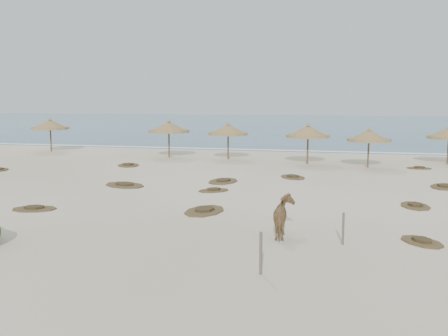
{
  "coord_description": "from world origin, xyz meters",
  "views": [
    {
      "loc": [
        6.14,
        -20.0,
        4.78
      ],
      "look_at": [
        0.26,
        5.0,
        1.19
      ],
      "focal_mm": 40.0,
      "sensor_mm": 36.0,
      "label": 1
    }
  ],
  "objects": [
    {
      "name": "scrub_2",
      "position": [
        -0.23,
        4.72,
        0.05
      ],
      "size": [
        1.98,
        1.87,
        0.16
      ],
      "rotation": [
        0.0,
        0.0,
        0.66
      ],
      "color": "brown",
      "rests_on": "ground"
    },
    {
      "name": "scrub_4",
      "position": [
        9.45,
        3.1,
        0.05
      ],
      "size": [
        1.47,
        2.03,
        0.16
      ],
      "rotation": [
        0.0,
        0.0,
        1.71
      ],
      "color": "brown",
      "rests_on": "ground"
    },
    {
      "name": "scrub_6",
      "position": [
        -8.64,
        12.9,
        0.05
      ],
      "size": [
        2.33,
        2.75,
        0.16
      ],
      "rotation": [
        0.0,
        0.0,
        1.98
      ],
      "color": "brown",
      "rests_on": "ground"
    },
    {
      "name": "fence_post_far",
      "position": [
        6.31,
        -3.6,
        0.54
      ],
      "size": [
        0.09,
        0.09,
        1.08
      ],
      "primitive_type": "cylinder",
      "rotation": [
        0.0,
        0.0,
        0.17
      ],
      "color": "brown",
      "rests_on": "ground"
    },
    {
      "name": "scrub_3",
      "position": [
        -0.41,
        7.65,
        0.05
      ],
      "size": [
        1.86,
        2.59,
        0.16
      ],
      "rotation": [
        0.0,
        0.0,
        1.44
      ],
      "color": "brown",
      "rests_on": "ground"
    },
    {
      "name": "scrub_11",
      "position": [
        -6.72,
        -1.29,
        0.05
      ],
      "size": [
        2.15,
        1.64,
        0.16
      ],
      "rotation": [
        0.0,
        0.0,
        0.22
      ],
      "color": "brown",
      "rests_on": "ground"
    },
    {
      "name": "horse",
      "position": [
        4.32,
        -3.14,
        0.72
      ],
      "size": [
        0.98,
        1.79,
        1.44
      ],
      "primitive_type": "imported",
      "rotation": [
        0.0,
        0.0,
        3.26
      ],
      "color": "olive",
      "rests_on": "ground"
    },
    {
      "name": "scrub_9",
      "position": [
        0.58,
        0.02,
        0.05
      ],
      "size": [
        1.91,
        2.58,
        0.16
      ],
      "rotation": [
        0.0,
        0.0,
        1.4
      ],
      "color": "brown",
      "rests_on": "ground"
    },
    {
      "name": "palapa_1",
      "position": [
        -7.52,
        18.48,
        2.42
      ],
      "size": [
        4.26,
        4.26,
        3.12
      ],
      "rotation": [
        0.0,
        0.0,
        -0.34
      ],
      "color": "brown",
      "rests_on": "ground"
    },
    {
      "name": "palapa_4",
      "position": [
        8.03,
        15.88,
        2.18
      ],
      "size": [
        3.54,
        3.54,
        2.81
      ],
      "rotation": [
        0.0,
        0.0,
        0.2
      ],
      "color": "brown",
      "rests_on": "ground"
    },
    {
      "name": "palapa_2",
      "position": [
        -2.55,
        18.37,
        2.29
      ],
      "size": [
        3.9,
        3.9,
        2.95
      ],
      "rotation": [
        0.0,
        0.0,
        -0.28
      ],
      "color": "brown",
      "rests_on": "ground"
    },
    {
      "name": "scrub_10",
      "position": [
        11.44,
        16.0,
        0.05
      ],
      "size": [
        1.72,
        1.17,
        0.16
      ],
      "rotation": [
        0.0,
        0.0,
        0.05
      ],
      "color": "brown",
      "rests_on": "ground"
    },
    {
      "name": "scrub_1",
      "position": [
        -5.41,
        5.15,
        0.05
      ],
      "size": [
        3.1,
        2.73,
        0.16
      ],
      "rotation": [
        0.0,
        0.0,
        2.65
      ],
      "color": "brown",
      "rests_on": "ground"
    },
    {
      "name": "ground",
      "position": [
        0.0,
        0.0,
        0.0
      ],
      "size": [
        160.0,
        160.0,
        0.0
      ],
      "primitive_type": "plane",
      "color": "beige",
      "rests_on": "ground"
    },
    {
      "name": "scrub_5",
      "position": [
        11.72,
        8.64,
        0.05
      ],
      "size": [
        2.07,
        2.6,
        0.16
      ],
      "rotation": [
        0.0,
        0.0,
        1.28
      ],
      "color": "brown",
      "rests_on": "ground"
    },
    {
      "name": "palapa_0",
      "position": [
        -19.47,
        20.3,
        2.4
      ],
      "size": [
        3.32,
        3.32,
        3.09
      ],
      "rotation": [
        0.0,
        0.0,
        -0.01
      ],
      "color": "brown",
      "rests_on": "ground"
    },
    {
      "name": "scrub_7",
      "position": [
        3.36,
        10.09,
        0.05
      ],
      "size": [
        2.17,
        2.45,
        0.16
      ],
      "rotation": [
        0.0,
        0.0,
        2.08
      ],
      "color": "brown",
      "rests_on": "ground"
    },
    {
      "name": "ocean",
      "position": [
        0.0,
        75.0,
        0.0
      ],
      "size": [
        200.0,
        100.0,
        0.01
      ],
      "primitive_type": "cube",
      "color": "#295E7B",
      "rests_on": "ground"
    },
    {
      "name": "fence_post_near",
      "position": [
        4.11,
        -6.99,
        0.59
      ],
      "size": [
        0.12,
        0.12,
        1.19
      ],
      "primitive_type": "cylinder",
      "rotation": [
        0.0,
        0.0,
        0.42
      ],
      "color": "brown",
      "rests_on": "ground"
    },
    {
      "name": "foam_line",
      "position": [
        0.0,
        26.0,
        0.0
      ],
      "size": [
        70.0,
        0.6,
        0.01
      ],
      "primitive_type": "cube",
      "color": "white",
      "rests_on": "ground"
    },
    {
      "name": "palapa_3",
      "position": [
        3.79,
        16.75,
        2.34
      ],
      "size": [
        3.22,
        3.22,
        3.01
      ],
      "rotation": [
        0.0,
        0.0,
        -0.0
      ],
      "color": "brown",
      "rests_on": "ground"
    },
    {
      "name": "scrub_12",
      "position": [
        8.88,
        -2.78,
        0.05
      ],
      "size": [
        1.82,
        1.95,
        0.16
      ],
      "rotation": [
        0.0,
        0.0,
        2.19
      ],
      "color": "brown",
      "rests_on": "ground"
    }
  ]
}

